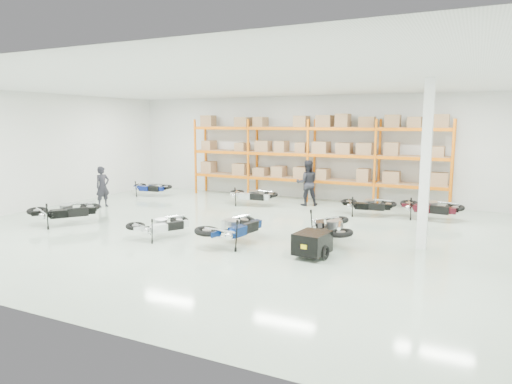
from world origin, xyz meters
The scene contains 14 objects.
room centered at (0.00, 0.00, 2.25)m, with size 18.00×18.00×18.00m.
pallet_rack centered at (0.00, 6.45, 2.26)m, with size 11.28×0.98×3.62m.
structural_column centered at (5.20, 0.50, 2.25)m, with size 0.25×0.25×4.50m, color white.
moto_blue_centre centered at (0.43, -1.34, 0.61)m, with size 0.88×1.98×1.21m, color #081C50, non-canonical shape.
moto_silver_left centered at (-1.80, -1.68, 0.50)m, with size 0.73×1.65×1.01m, color silver, non-canonical shape.
moto_black_far_left centered at (-5.76, -1.62, 0.60)m, with size 0.87×1.96×1.20m, color black, non-canonical shape.
moto_touring_right centered at (2.83, -0.01, 0.59)m, with size 0.85×1.92×1.17m, color black, non-canonical shape.
trailer centered at (2.83, -1.61, 0.38)m, with size 0.84×1.57×0.64m.
moto_back_a centered at (-7.04, 4.40, 0.51)m, with size 0.74×1.67×1.02m, color navy, non-canonical shape.
moto_back_b centered at (-1.79, 4.28, 0.55)m, with size 0.80×1.79×1.09m, color silver, non-canonical shape.
moto_back_c centered at (2.95, 4.24, 0.52)m, with size 0.76×1.71×1.05m, color black, non-canonical shape.
moto_back_d centered at (5.05, 4.48, 0.57)m, with size 0.83×1.86×1.14m, color #3B0B14, non-canonical shape.
person_left centered at (-7.02, 1.40, 0.81)m, with size 0.59×0.39×1.63m, color #222129.
person_back centered at (0.26, 5.25, 0.93)m, with size 0.90×0.70×1.86m, color black.
Camera 1 is at (6.37, -12.20, 3.38)m, focal length 32.00 mm.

